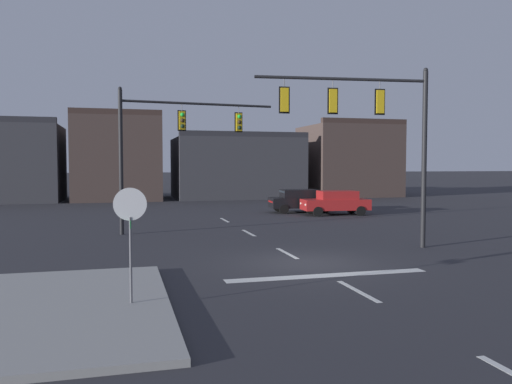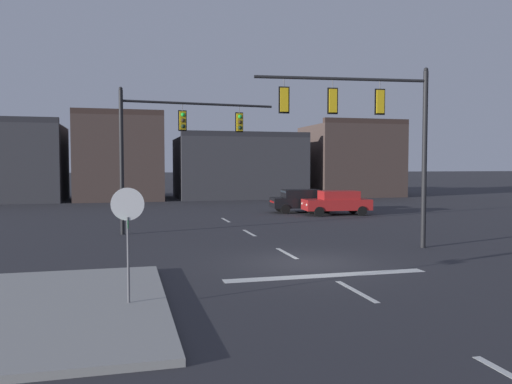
{
  "view_description": "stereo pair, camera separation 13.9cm",
  "coord_description": "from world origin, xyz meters",
  "px_view_note": "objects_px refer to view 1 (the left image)",
  "views": [
    {
      "loc": [
        -6.07,
        -16.36,
        3.37
      ],
      "look_at": [
        -0.62,
        4.26,
        2.22
      ],
      "focal_mm": 36.14,
      "sensor_mm": 36.0,
      "label": 1
    },
    {
      "loc": [
        -5.94,
        -16.4,
        3.37
      ],
      "look_at": [
        -0.62,
        4.26,
        2.22
      ],
      "focal_mm": 36.14,
      "sensor_mm": 36.0,
      "label": 2
    }
  ],
  "objects_px": {
    "signal_mast_far_side": "(167,136)",
    "stop_sign": "(130,217)",
    "signal_mast_near_side": "(373,122)",
    "car_lot_nearside": "(336,202)",
    "car_lot_middle": "(301,200)"
  },
  "relations": [
    {
      "from": "signal_mast_near_side",
      "to": "car_lot_middle",
      "type": "bearing_deg",
      "value": 80.63
    },
    {
      "from": "signal_mast_near_side",
      "to": "signal_mast_far_side",
      "type": "xyz_separation_m",
      "value": [
        -7.39,
        7.04,
        -0.29
      ]
    },
    {
      "from": "car_lot_middle",
      "to": "car_lot_nearside",
      "type": "bearing_deg",
      "value": -54.44
    },
    {
      "from": "signal_mast_near_side",
      "to": "car_lot_nearside",
      "type": "bearing_deg",
      "value": 72.24
    },
    {
      "from": "stop_sign",
      "to": "car_lot_middle",
      "type": "distance_m",
      "value": 24.9
    },
    {
      "from": "signal_mast_far_side",
      "to": "stop_sign",
      "type": "bearing_deg",
      "value": -98.71
    },
    {
      "from": "stop_sign",
      "to": "signal_mast_near_side",
      "type": "bearing_deg",
      "value": 34.0
    },
    {
      "from": "signal_mast_far_side",
      "to": "car_lot_nearside",
      "type": "relative_size",
      "value": 1.7
    },
    {
      "from": "signal_mast_near_side",
      "to": "car_lot_middle",
      "type": "height_order",
      "value": "signal_mast_near_side"
    },
    {
      "from": "signal_mast_near_side",
      "to": "stop_sign",
      "type": "bearing_deg",
      "value": -146.0
    },
    {
      "from": "signal_mast_far_side",
      "to": "car_lot_nearside",
      "type": "xyz_separation_m",
      "value": [
        11.59,
        6.07,
        -3.88
      ]
    },
    {
      "from": "stop_sign",
      "to": "car_lot_nearside",
      "type": "xyz_separation_m",
      "value": [
        13.64,
        19.47,
        -1.29
      ]
    },
    {
      "from": "signal_mast_far_side",
      "to": "car_lot_nearside",
      "type": "height_order",
      "value": "signal_mast_far_side"
    },
    {
      "from": "car_lot_middle",
      "to": "signal_mast_near_side",
      "type": "bearing_deg",
      "value": -99.37
    },
    {
      "from": "car_lot_middle",
      "to": "stop_sign",
      "type": "bearing_deg",
      "value": -118.82
    }
  ]
}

